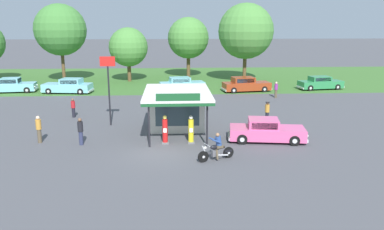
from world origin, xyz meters
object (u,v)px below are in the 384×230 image
gas_pump_nearside (165,131)px  parked_car_back_row_far_left (182,85)px  bystander_leaning_by_kiosk (73,107)px  parked_car_back_row_right (320,83)px  bystander_standing_back_lot (267,111)px  gas_pump_offside (191,131)px  parked_car_back_row_left (13,86)px  bystander_admiring_sedan (276,89)px  featured_classic_sedan (266,131)px  roadside_pole_sign (108,79)px  motorcycle_with_rider (217,149)px  parked_car_back_row_centre_left (246,85)px  bystander_strolling_foreground (81,131)px  parked_car_second_row_spare (68,86)px  bystander_chatting_near_pumps (39,129)px

gas_pump_nearside → parked_car_back_row_far_left: size_ratio=0.35×
bystander_leaning_by_kiosk → gas_pump_nearside: bearing=-44.0°
parked_car_back_row_far_left → bystander_leaning_by_kiosk: parked_car_back_row_far_left is taller
parked_car_back_row_right → bystander_standing_back_lot: 17.35m
gas_pump_offside → bystander_leaning_by_kiosk: (-9.18, 7.26, -0.01)m
parked_car_back_row_left → bystander_admiring_sedan: 28.48m
featured_classic_sedan → roadside_pole_sign: 11.96m
parked_car_back_row_far_left → roadside_pole_sign: size_ratio=1.04×
parked_car_back_row_left → bystander_leaning_by_kiosk: parked_car_back_row_left is taller
featured_classic_sedan → bystander_admiring_sedan: size_ratio=3.16×
bystander_standing_back_lot → bystander_admiring_sedan: (3.35, 9.68, -0.02)m
motorcycle_with_rider → parked_car_back_row_left: bearing=131.8°
parked_car_back_row_centre_left → roadside_pole_sign: 18.90m
featured_classic_sedan → parked_car_back_row_centre_left: parked_car_back_row_centre_left is taller
roadside_pole_sign → bystander_strolling_foreground: bearing=-103.9°
bystander_strolling_foreground → roadside_pole_sign: size_ratio=0.34×
parked_car_back_row_far_left → bystander_leaning_by_kiosk: 14.65m
featured_classic_sedan → roadside_pole_sign: (-10.72, 4.49, 2.81)m
motorcycle_with_rider → featured_classic_sedan: bearing=42.1°
parked_car_back_row_left → bystander_strolling_foreground: bystander_strolling_foreground is taller
parked_car_back_row_right → parked_car_second_row_spare: bearing=-178.5°
parked_car_back_row_right → bystander_standing_back_lot: bystander_standing_back_lot is taller
motorcycle_with_rider → bystander_strolling_foreground: (-8.23, 3.16, 0.28)m
gas_pump_nearside → parked_car_back_row_far_left: bearing=85.1°
parked_car_back_row_far_left → bystander_standing_back_lot: bearing=-66.3°
parked_car_back_row_far_left → bystander_chatting_near_pumps: 20.52m
parked_car_back_row_centre_left → bystander_strolling_foreground: size_ratio=3.19×
bystander_strolling_foreground → gas_pump_nearside: bearing=-0.3°
bystander_admiring_sedan → bystander_chatting_near_pumps: bearing=-144.3°
gas_pump_offside → bystander_strolling_foreground: gas_pump_offside is taller
roadside_pole_sign → gas_pump_nearside: bearing=-48.2°
motorcycle_with_rider → bystander_chatting_near_pumps: size_ratio=1.20×
bystander_strolling_foreground → roadside_pole_sign: roadside_pole_sign is taller
parked_car_back_row_right → bystander_leaning_by_kiosk: size_ratio=3.42×
parked_car_back_row_far_left → parked_car_back_row_right: bearing=1.2°
parked_car_back_row_left → bystander_strolling_foreground: (11.66, -19.12, 0.21)m
bystander_admiring_sedan → bystander_standing_back_lot: bearing=-109.1°
bystander_standing_back_lot → bystander_strolling_foreground: bearing=-160.2°
gas_pump_offside → featured_classic_sedan: (4.91, 0.15, -0.16)m
bystander_strolling_foreground → bystander_leaning_by_kiosk: bearing=107.1°
parked_car_back_row_left → bystander_admiring_sedan: (28.08, -4.74, 0.14)m
parked_car_back_row_centre_left → bystander_chatting_near_pumps: 24.31m
bystander_leaning_by_kiosk → motorcycle_with_rider: bearing=-44.8°
motorcycle_with_rider → bystander_strolling_foreground: size_ratio=1.21×
bystander_strolling_foreground → parked_car_back_row_right: bearing=39.7°
parked_car_back_row_centre_left → parked_car_back_row_left: 25.73m
parked_car_back_row_centre_left → parked_car_back_row_right: size_ratio=1.05×
motorcycle_with_rider → parked_car_second_row_spare: parked_car_second_row_spare is taller
parked_car_back_row_far_left → parked_car_back_row_right: parked_car_back_row_far_left is taller
gas_pump_offside → roadside_pole_sign: (-5.81, 4.64, 2.65)m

